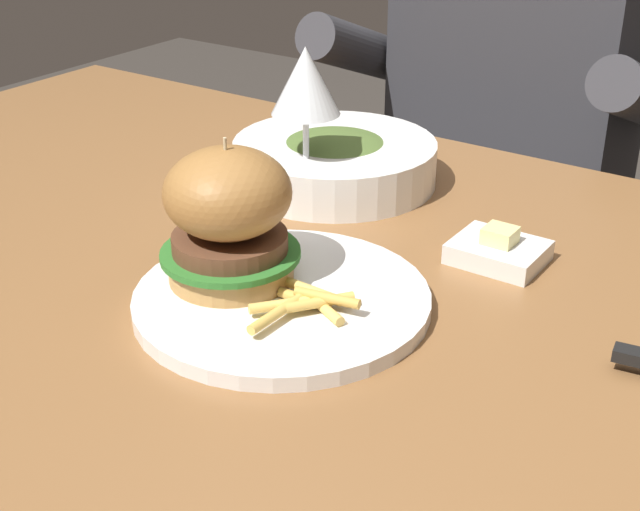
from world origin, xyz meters
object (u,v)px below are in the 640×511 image
object	(u,v)px
main_plate	(282,300)
burger_sandwich	(229,216)
butter_dish	(498,251)
diner_person	(505,192)
soup_bowl	(335,160)
wine_glass	(306,88)

from	to	relation	value
main_plate	burger_sandwich	bearing A→B (deg)	-176.44
main_plate	burger_sandwich	distance (m)	0.09
butter_dish	diner_person	xyz separation A→B (m)	(-0.23, 0.57, -0.19)
main_plate	butter_dish	bearing A→B (deg)	57.66
soup_bowl	diner_person	distance (m)	0.53
soup_bowl	butter_dish	bearing A→B (deg)	-18.27
burger_sandwich	butter_dish	xyz separation A→B (m)	(0.17, 0.19, -0.06)
wine_glass	burger_sandwich	bearing A→B (deg)	-72.40
butter_dish	soup_bowl	distance (m)	0.26
wine_glass	main_plate	bearing A→B (deg)	-59.74
burger_sandwich	wine_glass	size ratio (longest dim) A/B	0.77
main_plate	soup_bowl	world-z (taller)	soup_bowl
butter_dish	main_plate	bearing A→B (deg)	-122.34
main_plate	wine_glass	xyz separation A→B (m)	(-0.12, 0.21, 0.12)
main_plate	butter_dish	distance (m)	0.22
diner_person	wine_glass	bearing A→B (deg)	-91.26
main_plate	diner_person	distance (m)	0.79
main_plate	soup_bowl	bearing A→B (deg)	114.81
burger_sandwich	butter_dish	bearing A→B (deg)	47.90
main_plate	burger_sandwich	size ratio (longest dim) A/B	1.97
burger_sandwich	butter_dish	size ratio (longest dim) A/B	1.55
burger_sandwich	soup_bowl	xyz separation A→B (m)	(-0.07, 0.27, -0.05)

